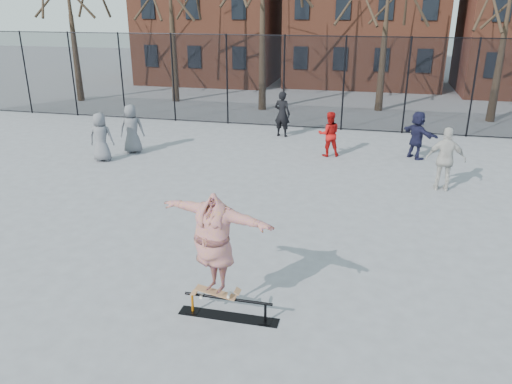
% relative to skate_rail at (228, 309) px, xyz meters
% --- Properties ---
extents(ground, '(100.00, 100.00, 0.00)m').
position_rel_skate_rail_xyz_m(ground, '(-0.33, 1.65, -0.16)').
color(ground, slate).
extents(skate_rail, '(1.81, 0.28, 0.40)m').
position_rel_skate_rail_xyz_m(skate_rail, '(0.00, 0.00, 0.00)').
color(skate_rail, black).
rests_on(skate_rail, ground).
extents(skateboard, '(0.79, 0.19, 0.09)m').
position_rel_skate_rail_xyz_m(skateboard, '(-0.23, 0.00, 0.29)').
color(skateboard, '#A76C43').
rests_on(skateboard, skate_rail).
extents(skater, '(2.29, 1.22, 1.80)m').
position_rel_skate_rail_xyz_m(skater, '(-0.23, 0.00, 1.24)').
color(skater, '#5F388C').
rests_on(skater, skateboard).
extents(bystander_grey, '(0.93, 0.70, 1.72)m').
position_rel_skate_rail_xyz_m(bystander_grey, '(-6.98, 8.03, 0.70)').
color(bystander_grey, slate).
rests_on(bystander_grey, ground).
extents(bystander_black, '(0.77, 0.60, 1.88)m').
position_rel_skate_rail_xyz_m(bystander_black, '(-1.47, 12.95, 0.78)').
color(bystander_black, black).
rests_on(bystander_black, ground).
extents(bystander_red, '(0.93, 0.81, 1.63)m').
position_rel_skate_rail_xyz_m(bystander_red, '(0.72, 10.50, 0.66)').
color(bystander_red, '#B2100F').
rests_on(bystander_red, ground).
extents(bystander_white, '(1.14, 0.52, 1.91)m').
position_rel_skate_rail_xyz_m(bystander_white, '(4.39, 7.70, 0.80)').
color(bystander_white, '#BBB5AD').
rests_on(bystander_white, ground).
extents(bystander_navy, '(1.41, 1.53, 1.71)m').
position_rel_skate_rail_xyz_m(bystander_navy, '(3.79, 10.93, 0.70)').
color(bystander_navy, '#1B1B37').
rests_on(bystander_navy, ground).
extents(bystander_extra, '(1.03, 0.85, 1.80)m').
position_rel_skate_rail_xyz_m(bystander_extra, '(-6.42, 9.25, 0.75)').
color(bystander_extra, '#5C5C60').
rests_on(bystander_extra, ground).
extents(fence, '(34.03, 0.07, 4.00)m').
position_rel_skate_rail_xyz_m(fence, '(-0.34, 14.65, 1.90)').
color(fence, black).
rests_on(fence, ground).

